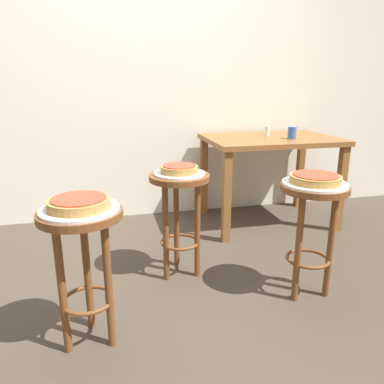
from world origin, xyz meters
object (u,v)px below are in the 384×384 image
object	(u,v)px
serving_plate_foreground	(80,209)
stool_leftside	(180,202)
serving_plate_middle	(315,184)
dining_table	(270,150)
pizza_middle	(315,179)
cup_near_edge	(292,133)
serving_plate_leftside	(179,173)
stool_foreground	(83,247)
stool_middle	(312,215)
condiment_shaker	(267,131)
pizza_foreground	(79,203)
pizza_leftside	(179,169)

from	to	relation	value
serving_plate_foreground	stool_leftside	bearing A→B (deg)	44.61
serving_plate_middle	dining_table	bearing A→B (deg)	77.04
serving_plate_foreground	dining_table	world-z (taller)	dining_table
pizza_middle	cup_near_edge	world-z (taller)	cup_near_edge
serving_plate_middle	serving_plate_leftside	xyz separation A→B (m)	(-0.67, 0.40, 0.00)
stool_foreground	serving_plate_foreground	xyz separation A→B (m)	(0.00, -0.00, 0.18)
serving_plate_middle	pizza_middle	size ratio (longest dim) A/B	1.27
stool_leftside	serving_plate_leftside	world-z (taller)	serving_plate_leftside
stool_middle	serving_plate_foreground	bearing A→B (deg)	-173.23
serving_plate_foreground	stool_leftside	world-z (taller)	serving_plate_foreground
cup_near_edge	condiment_shaker	bearing A→B (deg)	122.20
stool_foreground	serving_plate_foreground	size ratio (longest dim) A/B	1.93
stool_middle	condiment_shaker	distance (m)	1.27
pizza_middle	serving_plate_leftside	size ratio (longest dim) A/B	0.89
cup_near_edge	condiment_shaker	world-z (taller)	cup_near_edge
pizza_foreground	pizza_middle	distance (m)	1.23
stool_foreground	stool_leftside	xyz separation A→B (m)	(0.55, 0.54, 0.00)
cup_near_edge	condiment_shaker	distance (m)	0.23
serving_plate_leftside	condiment_shaker	xyz separation A→B (m)	(0.93, 0.81, 0.13)
stool_middle	serving_plate_middle	bearing A→B (deg)	178.21
cup_near_edge	dining_table	bearing A→B (deg)	131.38
serving_plate_leftside	condiment_shaker	distance (m)	1.23
stool_leftside	cup_near_edge	size ratio (longest dim) A/B	6.70
condiment_shaker	stool_foreground	bearing A→B (deg)	-137.62
pizza_leftside	dining_table	size ratio (longest dim) A/B	0.21
stool_foreground	stool_leftside	size ratio (longest dim) A/B	1.00
stool_middle	pizza_leftside	distance (m)	0.81
serving_plate_foreground	pizza_foreground	xyz separation A→B (m)	(-0.00, 0.00, 0.03)
serving_plate_middle	cup_near_edge	xyz separation A→B (m)	(0.38, 1.01, 0.13)
stool_leftside	pizza_leftside	bearing A→B (deg)	0.00
pizza_leftside	cup_near_edge	bearing A→B (deg)	30.03
pizza_foreground	serving_plate_leftside	bearing A→B (deg)	44.61
serving_plate_middle	condiment_shaker	bearing A→B (deg)	77.90
stool_leftside	serving_plate_leftside	size ratio (longest dim) A/B	2.15
pizza_middle	condiment_shaker	distance (m)	1.23
serving_plate_middle	stool_leftside	size ratio (longest dim) A/B	0.53
pizza_leftside	condiment_shaker	distance (m)	1.23
stool_leftside	serving_plate_leftside	bearing A→B (deg)	-90.00
serving_plate_foreground	cup_near_edge	xyz separation A→B (m)	(1.60, 1.15, 0.13)
pizza_middle	pizza_leftside	size ratio (longest dim) A/B	1.22
stool_foreground	pizza_foreground	bearing A→B (deg)	0.00
serving_plate_foreground	pizza_foreground	distance (m)	0.03
stool_foreground	pizza_middle	bearing A→B (deg)	6.77
stool_middle	cup_near_edge	world-z (taller)	cup_near_edge
stool_foreground	cup_near_edge	distance (m)	2.00
cup_near_edge	pizza_middle	bearing A→B (deg)	-110.82
pizza_foreground	serving_plate_middle	xyz separation A→B (m)	(1.22, 0.14, -0.03)
pizza_foreground	condiment_shaker	world-z (taller)	condiment_shaker
serving_plate_middle	condiment_shaker	xyz separation A→B (m)	(0.26, 1.20, 0.13)
pizza_foreground	dining_table	distance (m)	1.96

